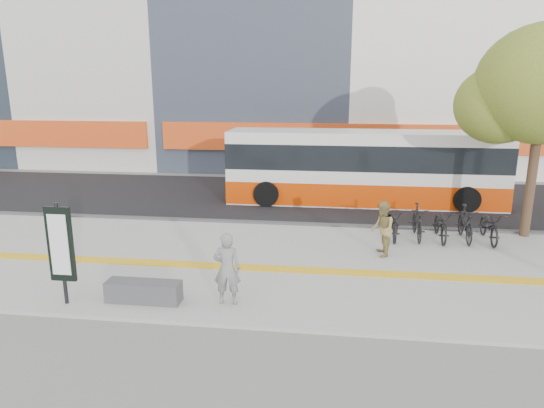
# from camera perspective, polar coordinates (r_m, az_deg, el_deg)

# --- Properties ---
(ground) EXTENTS (120.00, 120.00, 0.00)m
(ground) POSITION_cam_1_polar(r_m,az_deg,el_deg) (11.34, -0.05, -9.94)
(ground) COLOR slate
(ground) RESTS_ON ground
(sidewalk) EXTENTS (40.00, 7.00, 0.08)m
(sidewalk) POSITION_cam_1_polar(r_m,az_deg,el_deg) (12.70, 0.84, -7.04)
(sidewalk) COLOR gray
(sidewalk) RESTS_ON ground
(tactile_strip) EXTENTS (40.00, 0.45, 0.01)m
(tactile_strip) POSITION_cam_1_polar(r_m,az_deg,el_deg) (12.22, 0.57, -7.68)
(tactile_strip) COLOR yellow
(tactile_strip) RESTS_ON sidewalk
(street) EXTENTS (40.00, 8.00, 0.06)m
(street) POSITION_cam_1_polar(r_m,az_deg,el_deg) (19.86, 3.34, 0.70)
(street) COLOR black
(street) RESTS_ON ground
(curb) EXTENTS (40.00, 0.25, 0.14)m
(curb) POSITION_cam_1_polar(r_m,az_deg,el_deg) (15.99, 2.29, -2.45)
(curb) COLOR #3E3E40
(curb) RESTS_ON ground
(bench) EXTENTS (1.60, 0.45, 0.45)m
(bench) POSITION_cam_1_polar(r_m,az_deg,el_deg) (10.79, -14.95, -9.98)
(bench) COLOR #3E3E40
(bench) RESTS_ON sidewalk
(signboard) EXTENTS (0.55, 0.10, 2.20)m
(signboard) POSITION_cam_1_polar(r_m,az_deg,el_deg) (10.87, -23.77, -4.55)
(signboard) COLOR black
(signboard) RESTS_ON sidewalk
(street_tree) EXTENTS (4.40, 3.80, 6.31)m
(street_tree) POSITION_cam_1_polar(r_m,az_deg,el_deg) (16.18, 29.25, 11.98)
(street_tree) COLOR #3D2A1C
(street_tree) RESTS_ON sidewalk
(bus) EXTENTS (10.48, 2.49, 2.79)m
(bus) POSITION_cam_1_polar(r_m,az_deg,el_deg) (19.08, 10.76, 4.05)
(bus) COLOR silver
(bus) RESTS_ON street
(bicycle_row) EXTENTS (3.41, 1.78, 1.03)m
(bicycle_row) POSITION_cam_1_polar(r_m,az_deg,el_deg) (15.18, 19.40, -2.23)
(bicycle_row) COLOR black
(bicycle_row) RESTS_ON sidewalk
(seated_woman) EXTENTS (0.60, 0.42, 1.57)m
(seated_woman) POSITION_cam_1_polar(r_m,az_deg,el_deg) (10.17, -5.35, -7.63)
(seated_woman) COLOR black
(seated_woman) RESTS_ON sidewalk
(pedestrian_tan) EXTENTS (0.61, 0.77, 1.51)m
(pedestrian_tan) POSITION_cam_1_polar(r_m,az_deg,el_deg) (13.23, 12.92, -2.90)
(pedestrian_tan) COLOR olive
(pedestrian_tan) RESTS_ON sidewalk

